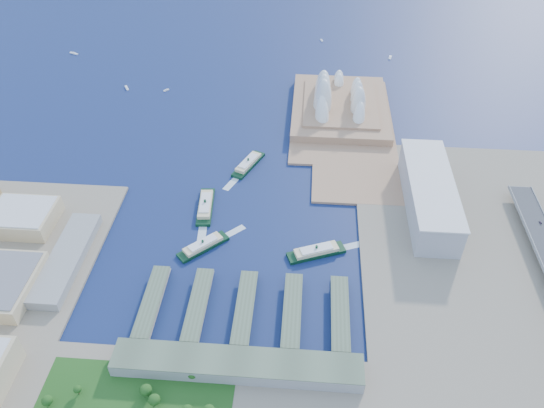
# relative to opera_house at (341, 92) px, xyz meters

# --- Properties ---
(ground) EXTENTS (3000.00, 3000.00, 0.00)m
(ground) POSITION_rel_opera_house_xyz_m (-105.00, -280.00, -32.00)
(ground) COLOR #101C4B
(ground) RESTS_ON ground
(east_land) EXTENTS (240.00, 500.00, 3.00)m
(east_land) POSITION_rel_opera_house_xyz_m (135.00, -330.00, -30.50)
(east_land) COLOR gray
(east_land) RESTS_ON ground
(peninsula) EXTENTS (135.00, 220.00, 3.00)m
(peninsula) POSITION_rel_opera_house_xyz_m (2.50, -20.00, -30.50)
(peninsula) COLOR #A37A59
(peninsula) RESTS_ON ground
(opera_house) EXTENTS (134.00, 180.00, 58.00)m
(opera_house) POSITION_rel_opera_house_xyz_m (0.00, 0.00, 0.00)
(opera_house) COLOR white
(opera_house) RESTS_ON peninsula
(toaster_building) EXTENTS (45.00, 155.00, 35.00)m
(toaster_building) POSITION_rel_opera_house_xyz_m (90.00, -200.00, -11.50)
(toaster_building) COLOR #9A9A9F
(toaster_building) RESTS_ON east_land
(ferry_wharves) EXTENTS (184.00, 90.00, 9.30)m
(ferry_wharves) POSITION_rel_opera_house_xyz_m (-91.00, -355.00, -27.35)
(ferry_wharves) COLOR #4E5D47
(ferry_wharves) RESTS_ON ground
(terminal_building) EXTENTS (200.00, 28.00, 12.00)m
(terminal_building) POSITION_rel_opera_house_xyz_m (-90.00, -415.00, -23.00)
(terminal_building) COLOR gray
(terminal_building) RESTS_ON south_land
(ferry_a) EXTENTS (20.20, 61.85, 11.50)m
(ferry_a) POSITION_rel_opera_house_xyz_m (-150.67, -216.72, -26.25)
(ferry_a) COLOR black
(ferry_a) RESTS_ON ground
(ferry_b) EXTENTS (36.61, 58.45, 10.86)m
(ferry_b) POSITION_rel_opera_house_xyz_m (-112.53, -135.07, -26.57)
(ferry_b) COLOR black
(ferry_b) RESTS_ON ground
(ferry_c) EXTENTS (49.84, 47.99, 10.43)m
(ferry_c) POSITION_rel_opera_house_xyz_m (-142.48, -277.84, -26.78)
(ferry_c) COLOR black
(ferry_c) RESTS_ON ground
(ferry_d) EXTENTS (60.07, 35.44, 11.10)m
(ferry_d) POSITION_rel_opera_house_xyz_m (-28.67, -277.63, -26.45)
(ferry_d) COLOR black
(ferry_d) RESTS_ON ground
(boat_a) EXTENTS (9.81, 13.84, 2.68)m
(boat_a) POSITION_rel_opera_house_xyz_m (-315.28, 44.89, -30.66)
(boat_a) COLOR white
(boat_a) RESTS_ON ground
(boat_b) EXTENTS (8.30, 7.94, 2.30)m
(boat_b) POSITION_rel_opera_house_xyz_m (-254.87, 43.01, -30.85)
(boat_b) COLOR white
(boat_b) RESTS_ON ground
(boat_c) EXTENTS (6.35, 13.61, 2.95)m
(boat_c) POSITION_rel_opera_house_xyz_m (86.43, 180.45, -30.53)
(boat_c) COLOR white
(boat_c) RESTS_ON ground
(boat_d) EXTENTS (16.00, 9.42, 2.68)m
(boat_d) POSITION_rel_opera_house_xyz_m (-437.56, 156.10, -30.66)
(boat_d) COLOR white
(boat_d) RESTS_ON ground
(boat_e) EXTENTS (5.10, 9.88, 2.32)m
(boat_e) POSITION_rel_opera_house_xyz_m (-26.28, 241.07, -30.84)
(boat_e) COLOR white
(boat_e) RESTS_ON ground
(car_c) EXTENTS (1.98, 4.87, 1.41)m
(car_c) POSITION_rel_opera_house_xyz_m (199.00, -230.06, -16.44)
(car_c) COLOR slate
(car_c) RESTS_ON expressway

